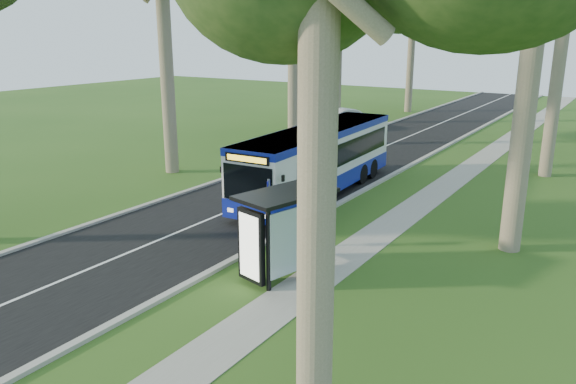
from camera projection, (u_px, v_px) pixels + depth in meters
name	position (u px, v px, depth m)	size (l,w,h in m)	color
ground	(235.00, 260.00, 18.73)	(120.00, 120.00, 0.00)	#2B5019
road	(301.00, 181.00, 28.65)	(7.00, 100.00, 0.02)	black
kerb_east	(363.00, 190.00, 26.82)	(0.25, 100.00, 0.12)	#9E9B93
kerb_west	(246.00, 172.00, 30.44)	(0.25, 100.00, 0.12)	#9E9B93
centre_line	(301.00, 181.00, 28.64)	(0.12, 100.00, 0.01)	white
footpath	(424.00, 201.00, 25.28)	(1.50, 100.00, 0.02)	gray
bus	(318.00, 161.00, 26.02)	(3.01, 11.82, 3.11)	white
bus_stop_sign	(269.00, 205.00, 19.43)	(0.17, 0.34, 2.50)	gray
bus_shelter	(282.00, 221.00, 16.88)	(2.37, 3.40, 2.65)	black
litter_bin	(321.00, 214.00, 22.01)	(0.54, 0.54, 0.95)	black
car_white	(303.00, 129.00, 39.27)	(1.90, 4.72, 1.61)	white
car_silver	(337.00, 119.00, 43.60)	(1.73, 4.97, 1.64)	#B4B6BD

